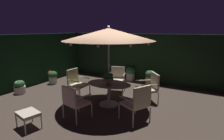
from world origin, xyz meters
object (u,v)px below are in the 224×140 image
(patio_dining_table, at_px, (109,89))
(potted_plant_right_near, at_px, (53,77))
(patio_chair_east, at_px, (74,100))
(potted_plant_back_right, at_px, (130,73))
(patio_chair_southeast, at_px, (137,101))
(potted_plant_right_far, at_px, (150,78))
(centerpiece_planter, at_px, (108,77))
(patio_chair_northeast, at_px, (76,82))
(potted_plant_left_near, at_px, (20,87))
(patio_chair_south, at_px, (150,86))
(patio_umbrella, at_px, (109,34))
(patio_chair_north, at_px, (117,77))
(ottoman_footrest, at_px, (28,114))

(patio_dining_table, relative_size, potted_plant_right_near, 2.50)
(patio_chair_east, relative_size, potted_plant_back_right, 1.42)
(patio_chair_southeast, relative_size, potted_plant_right_far, 1.49)
(potted_plant_right_far, bearing_deg, patio_chair_east, -101.03)
(centerpiece_planter, bearing_deg, patio_dining_table, 115.39)
(patio_chair_northeast, xyz_separation_m, potted_plant_left_near, (-2.10, -0.79, -0.32))
(potted_plant_back_right, relative_size, potted_plant_right_far, 0.97)
(patio_dining_table, height_order, patio_chair_southeast, patio_chair_southeast)
(patio_chair_south, xyz_separation_m, potted_plant_left_near, (-4.51, -1.66, -0.29))
(patio_chair_east, distance_m, potted_plant_right_far, 4.03)
(patio_umbrella, distance_m, centerpiece_planter, 1.29)
(centerpiece_planter, xyz_separation_m, potted_plant_right_far, (0.40, 2.80, -0.60))
(patio_umbrella, relative_size, potted_plant_right_near, 4.76)
(patio_umbrella, height_order, potted_plant_right_far, patio_umbrella)
(patio_chair_northeast, bearing_deg, potted_plant_right_near, 159.25)
(patio_chair_north, xyz_separation_m, potted_plant_left_near, (-3.06, -2.06, -0.31))
(patio_dining_table, xyz_separation_m, patio_chair_southeast, (1.22, -0.61, 0.03))
(patio_chair_south, height_order, potted_plant_right_far, patio_chair_south)
(patio_umbrella, bearing_deg, patio_dining_table, 32.95)
(patio_chair_southeast, xyz_separation_m, potted_plant_right_far, (-0.74, 3.24, -0.20))
(patio_umbrella, xyz_separation_m, patio_chair_east, (-0.28, -1.32, -1.69))
(potted_plant_back_right, bearing_deg, patio_chair_north, -83.03)
(patio_dining_table, xyz_separation_m, centerpiece_planter, (0.08, -0.18, 0.42))
(ottoman_footrest, bearing_deg, patio_chair_south, 57.47)
(centerpiece_planter, xyz_separation_m, patio_chair_southeast, (1.14, -0.44, -0.39))
(patio_chair_southeast, height_order, potted_plant_left_near, patio_chair_southeast)
(patio_chair_north, distance_m, potted_plant_left_near, 3.71)
(patio_dining_table, bearing_deg, patio_chair_north, 107.30)
(patio_chair_southeast, distance_m, ottoman_footrest, 2.73)
(patio_chair_east, distance_m, ottoman_footrest, 1.15)
(patio_chair_northeast, relative_size, patio_chair_south, 1.04)
(patio_umbrella, bearing_deg, patio_chair_east, -102.07)
(ottoman_footrest, bearing_deg, patio_chair_southeast, 36.62)
(potted_plant_right_near, distance_m, potted_plant_left_near, 1.56)
(patio_chair_south, distance_m, potted_plant_left_near, 4.81)
(patio_umbrella, relative_size, potted_plant_right_far, 4.10)
(patio_chair_southeast, xyz_separation_m, potted_plant_left_near, (-4.69, -0.15, -0.32))
(patio_chair_south, xyz_separation_m, potted_plant_right_far, (-0.55, 1.73, -0.18))
(potted_plant_right_near, bearing_deg, patio_dining_table, -13.11)
(patio_chair_northeast, height_order, potted_plant_back_right, patio_chair_northeast)
(patio_chair_northeast, xyz_separation_m, potted_plant_right_far, (1.85, 2.60, -0.21))
(patio_chair_east, relative_size, potted_plant_right_near, 1.60)
(patio_chair_east, relative_size, potted_plant_right_far, 1.38)
(patio_chair_east, distance_m, potted_plant_left_near, 3.25)
(potted_plant_right_near, relative_size, potted_plant_right_far, 0.86)
(patio_chair_northeast, bearing_deg, patio_chair_north, 52.97)
(patio_chair_south, xyz_separation_m, potted_plant_right_near, (-4.42, -0.10, -0.23))
(patio_chair_north, bearing_deg, patio_dining_table, -72.70)
(centerpiece_planter, height_order, patio_chair_northeast, centerpiece_planter)
(patio_dining_table, bearing_deg, patio_chair_northeast, 179.05)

